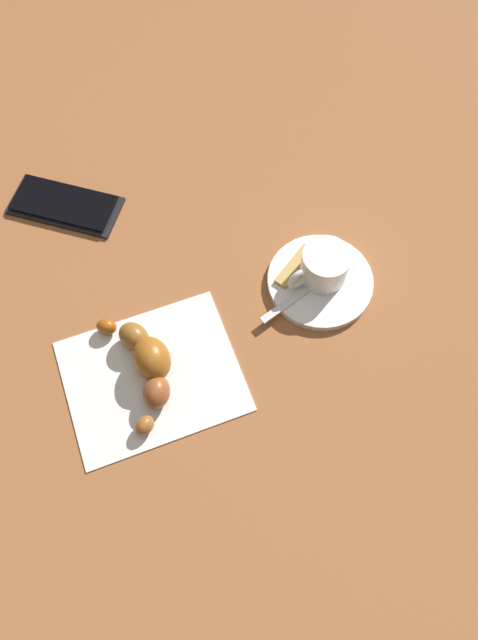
{
  "coord_description": "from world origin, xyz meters",
  "views": [
    {
      "loc": [
        -0.08,
        -0.27,
        0.63
      ],
      "look_at": [
        -0.01,
        0.0,
        0.02
      ],
      "focal_mm": 32.17,
      "sensor_mm": 36.0,
      "label": 1
    }
  ],
  "objects_px": {
    "teaspoon": "(322,279)",
    "sugar_packet": "(295,266)",
    "croissant": "(147,362)",
    "napkin": "(152,376)",
    "espresso_cup": "(323,266)",
    "cell_phone": "(65,205)",
    "saucer": "(320,282)"
  },
  "relations": [
    {
      "from": "teaspoon",
      "to": "sugar_packet",
      "type": "xyz_separation_m",
      "value": [
        -0.03,
        0.03,
        0.0
      ]
    },
    {
      "from": "sugar_packet",
      "to": "croissant",
      "type": "height_order",
      "value": "croissant"
    },
    {
      "from": "napkin",
      "to": "croissant",
      "type": "height_order",
      "value": "croissant"
    },
    {
      "from": "espresso_cup",
      "to": "teaspoon",
      "type": "height_order",
      "value": "espresso_cup"
    },
    {
      "from": "espresso_cup",
      "to": "napkin",
      "type": "height_order",
      "value": "espresso_cup"
    },
    {
      "from": "sugar_packet",
      "to": "cell_phone",
      "type": "xyz_separation_m",
      "value": [
        -0.27,
        0.17,
        -0.01
      ]
    },
    {
      "from": "croissant",
      "to": "cell_phone",
      "type": "distance_m",
      "value": 0.26
    },
    {
      "from": "croissant",
      "to": "teaspoon",
      "type": "bearing_deg",
      "value": 13.92
    },
    {
      "from": "napkin",
      "to": "croissant",
      "type": "xyz_separation_m",
      "value": [
        -0.0,
        0.01,
        0.02
      ]
    },
    {
      "from": "espresso_cup",
      "to": "napkin",
      "type": "distance_m",
      "value": 0.24
    },
    {
      "from": "teaspoon",
      "to": "sugar_packet",
      "type": "bearing_deg",
      "value": 136.82
    },
    {
      "from": "croissant",
      "to": "cell_phone",
      "type": "bearing_deg",
      "value": 104.13
    },
    {
      "from": "teaspoon",
      "to": "napkin",
      "type": "height_order",
      "value": "teaspoon"
    },
    {
      "from": "teaspoon",
      "to": "napkin",
      "type": "xyz_separation_m",
      "value": [
        -0.23,
        -0.07,
        -0.01
      ]
    },
    {
      "from": "napkin",
      "to": "saucer",
      "type": "bearing_deg",
      "value": 16.48
    },
    {
      "from": "espresso_cup",
      "to": "teaspoon",
      "type": "distance_m",
      "value": 0.02
    },
    {
      "from": "cell_phone",
      "to": "sugar_packet",
      "type": "bearing_deg",
      "value": -33.04
    },
    {
      "from": "saucer",
      "to": "croissant",
      "type": "relative_size",
      "value": 0.84
    },
    {
      "from": "saucer",
      "to": "cell_phone",
      "type": "relative_size",
      "value": 0.83
    },
    {
      "from": "croissant",
      "to": "sugar_packet",
      "type": "bearing_deg",
      "value": 22.08
    },
    {
      "from": "croissant",
      "to": "napkin",
      "type": "bearing_deg",
      "value": -80.2
    },
    {
      "from": "saucer",
      "to": "croissant",
      "type": "bearing_deg",
      "value": -165.9
    },
    {
      "from": "cell_phone",
      "to": "espresso_cup",
      "type": "bearing_deg",
      "value": -33.16
    },
    {
      "from": "saucer",
      "to": "teaspoon",
      "type": "height_order",
      "value": "teaspoon"
    },
    {
      "from": "espresso_cup",
      "to": "croissant",
      "type": "height_order",
      "value": "espresso_cup"
    },
    {
      "from": "sugar_packet",
      "to": "croissant",
      "type": "relative_size",
      "value": 0.42
    },
    {
      "from": "saucer",
      "to": "cell_phone",
      "type": "xyz_separation_m",
      "value": [
        -0.29,
        0.2,
        -0.0
      ]
    },
    {
      "from": "napkin",
      "to": "croissant",
      "type": "bearing_deg",
      "value": 99.8
    },
    {
      "from": "sugar_packet",
      "to": "espresso_cup",
      "type": "bearing_deg",
      "value": 106.88
    },
    {
      "from": "teaspoon",
      "to": "croissant",
      "type": "distance_m",
      "value": 0.24
    },
    {
      "from": "saucer",
      "to": "sugar_packet",
      "type": "height_order",
      "value": "sugar_packet"
    },
    {
      "from": "saucer",
      "to": "espresso_cup",
      "type": "relative_size",
      "value": 1.63
    }
  ]
}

